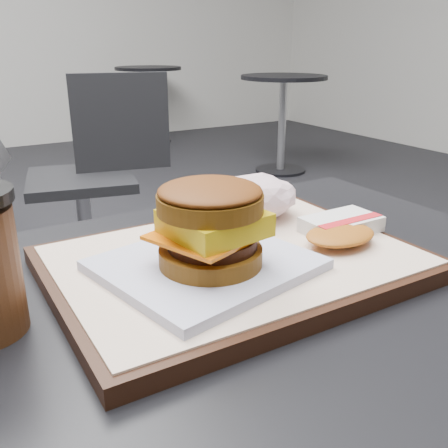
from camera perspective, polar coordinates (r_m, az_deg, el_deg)
serving_tray at (r=0.54m, az=1.24°, el=-4.41°), size 0.38×0.28×0.02m
breakfast_sandwich at (r=0.48m, az=-1.67°, el=-1.22°), size 0.22×0.21×0.09m
hash_brown at (r=0.59m, az=13.20°, el=-0.53°), size 0.12×0.09×0.02m
crumpled_wrapper at (r=0.63m, az=3.25°, el=3.06°), size 0.12×0.10×0.05m
neighbor_chair at (r=2.16m, az=-14.44°, el=6.44°), size 0.64×0.50×0.88m
bg_table_near at (r=4.00m, az=6.76°, el=13.86°), size 0.66×0.66×0.75m
bg_table_far at (r=5.28m, az=-8.57°, el=15.32°), size 0.66×0.66×0.75m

